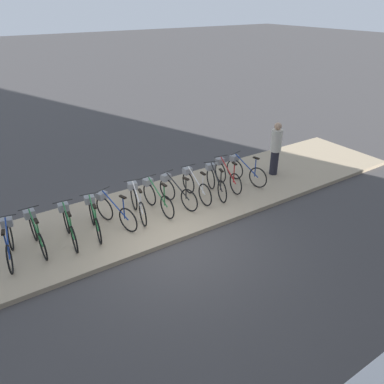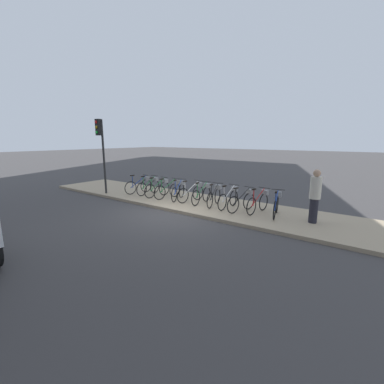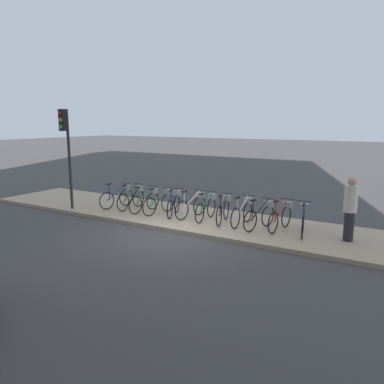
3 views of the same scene
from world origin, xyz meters
TOP-DOWN VIEW (x-y plane):
  - ground_plane at (0.00, 0.00)m, footprint 120.00×120.00m
  - sidewalk at (0.00, 1.53)m, footprint 17.32×3.06m
  - parked_bicycle_0 at (-3.39, 1.40)m, footprint 0.47×1.51m
  - parked_bicycle_1 at (-2.81, 1.49)m, footprint 0.46×1.53m
  - parked_bicycle_2 at (-2.10, 1.38)m, footprint 0.46×1.52m
  - parked_bicycle_3 at (-1.48, 1.40)m, footprint 0.46×1.51m
  - parked_bicycle_4 at (-0.95, 1.45)m, footprint 0.61×1.46m
  - parked_bicycle_5 at (-0.26, 1.52)m, footprint 0.48×1.51m
  - parked_bicycle_6 at (0.29, 1.50)m, footprint 0.46×1.53m
  - parked_bicycle_7 at (0.89, 1.48)m, footprint 0.48×1.50m
  - parked_bicycle_8 at (1.54, 1.51)m, footprint 0.46×1.53m
  - parked_bicycle_9 at (2.17, 1.39)m, footprint 0.55×1.49m
  - parked_bicycle_10 at (2.73, 1.57)m, footprint 0.46×1.52m
  - parked_bicycle_11 at (3.38, 1.53)m, footprint 0.51×1.50m
  - pedestrian at (4.59, 1.45)m, footprint 0.34×0.34m
  - traffic_light at (-4.71, 0.24)m, footprint 0.24×0.40m

SIDE VIEW (x-z plane):
  - ground_plane at x=0.00m, z-range 0.00..0.00m
  - sidewalk at x=0.00m, z-range 0.00..0.12m
  - parked_bicycle_0 at x=-3.39m, z-range 0.07..1.01m
  - parked_bicycle_1 at x=-2.81m, z-range 0.07..1.01m
  - parked_bicycle_2 at x=-2.10m, z-range 0.07..1.01m
  - parked_bicycle_3 at x=-1.48m, z-range 0.07..1.01m
  - parked_bicycle_4 at x=-0.95m, z-range 0.07..1.01m
  - parked_bicycle_5 at x=-0.26m, z-range 0.07..1.01m
  - parked_bicycle_6 at x=0.29m, z-range 0.07..1.01m
  - parked_bicycle_7 at x=0.89m, z-range 0.07..1.01m
  - parked_bicycle_8 at x=1.54m, z-range 0.07..1.01m
  - parked_bicycle_9 at x=2.17m, z-range 0.07..1.01m
  - parked_bicycle_10 at x=2.73m, z-range 0.07..1.01m
  - parked_bicycle_11 at x=3.38m, z-range 0.07..1.01m
  - pedestrian at x=4.59m, z-range 0.17..1.89m
  - traffic_light at x=-4.71m, z-range 0.90..4.46m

